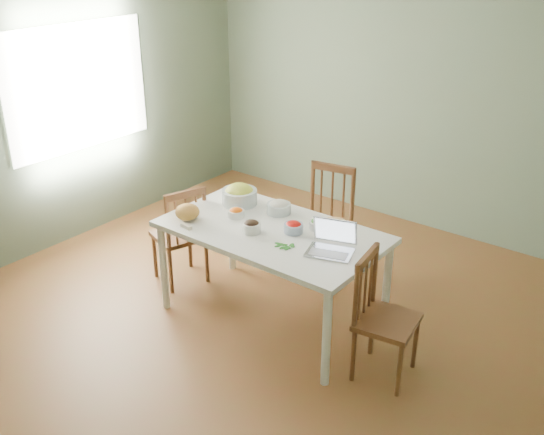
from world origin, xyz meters
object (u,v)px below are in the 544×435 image
Objects in this scene: chair_right at (387,319)px; bowl_squash at (239,194)px; chair_left at (179,233)px; dining_table at (272,275)px; laptop at (330,240)px; chair_far at (323,225)px; bread_boule at (187,212)px.

bowl_squash is at bearing 70.84° from chair_right.
dining_table is at bearing 109.45° from chair_left.
laptop reaches higher than bowl_squash.
laptop is (0.63, -0.87, 0.40)m from chair_far.
chair_left is at bearing 146.90° from bread_boule.
chair_far is 5.28× the size of bread_boule.
chair_far is at bearing 43.18° from chair_right.
chair_left is at bearing -179.26° from dining_table.
chair_right is 1.66m from bowl_squash.
chair_far is 1.43m from chair_right.
chair_far is 1.10× the size of chair_right.
chair_far is at bearing 94.45° from dining_table.
chair_left is 2.09m from chair_right.
dining_table is 1.85× the size of chair_right.
laptop reaches higher than chair_left.
dining_table is 5.32× the size of laptop.
bowl_squash is at bearing 156.88° from dining_table.
bread_boule is (-0.58, -1.07, 0.36)m from chair_far.
dining_table is 5.84× the size of bowl_squash.
laptop is (1.21, 0.20, 0.05)m from bread_boule.
dining_table is at bearing -23.12° from bowl_squash.
bowl_squash is at bearing 133.15° from chair_left.
chair_far is (-0.06, 0.81, 0.11)m from dining_table.
chair_left is 1.65m from laptop.
laptop is at bearing -14.53° from bowl_squash.
chair_right reaches higher than chair_left.
bowl_squash reaches higher than chair_left.
chair_far reaches higher than chair_left.
laptop is at bearing -6.05° from dining_table.
chair_far reaches higher than chair_right.
chair_left reaches higher than dining_table.
dining_table is 1.68× the size of chair_far.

